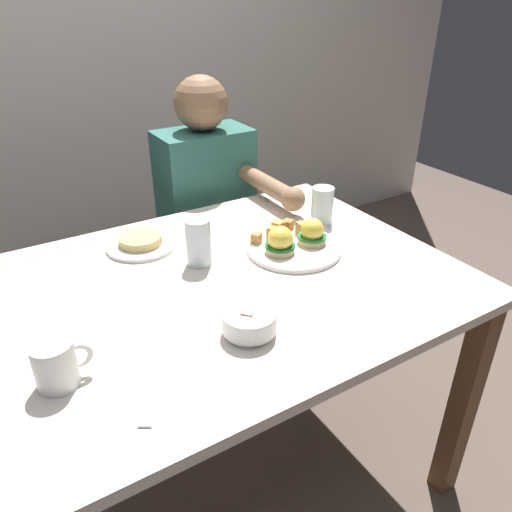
# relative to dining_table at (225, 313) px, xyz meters

# --- Properties ---
(ground_plane) EXTENTS (6.00, 6.00, 0.00)m
(ground_plane) POSITION_rel_dining_table_xyz_m (0.00, 0.00, -0.63)
(ground_plane) COLOR brown
(back_wall) EXTENTS (4.80, 0.10, 2.60)m
(back_wall) POSITION_rel_dining_table_xyz_m (0.00, 1.50, 0.67)
(back_wall) COLOR silver
(back_wall) RESTS_ON ground_plane
(dining_table) EXTENTS (1.20, 0.90, 0.74)m
(dining_table) POSITION_rel_dining_table_xyz_m (0.00, 0.00, 0.00)
(dining_table) COLOR silver
(dining_table) RESTS_ON ground_plane
(eggs_benedict_plate) EXTENTS (0.27, 0.27, 0.09)m
(eggs_benedict_plate) POSITION_rel_dining_table_xyz_m (0.24, 0.04, 0.13)
(eggs_benedict_plate) COLOR white
(eggs_benedict_plate) RESTS_ON dining_table
(fruit_bowl) EXTENTS (0.12, 0.12, 0.06)m
(fruit_bowl) POSITION_rel_dining_table_xyz_m (-0.06, -0.23, 0.14)
(fruit_bowl) COLOR white
(fruit_bowl) RESTS_ON dining_table
(coffee_mug) EXTENTS (0.11, 0.08, 0.09)m
(coffee_mug) POSITION_rel_dining_table_xyz_m (-0.44, -0.17, 0.16)
(coffee_mug) COLOR white
(coffee_mug) RESTS_ON dining_table
(fork) EXTENTS (0.10, 0.14, 0.00)m
(fork) POSITION_rel_dining_table_xyz_m (-0.31, -0.30, 0.11)
(fork) COLOR silver
(fork) RESTS_ON dining_table
(water_glass_near) EXTENTS (0.07, 0.07, 0.13)m
(water_glass_near) POSITION_rel_dining_table_xyz_m (-0.02, 0.11, 0.16)
(water_glass_near) COLOR silver
(water_glass_near) RESTS_ON dining_table
(water_glass_far) EXTENTS (0.07, 0.07, 0.12)m
(water_glass_far) POSITION_rel_dining_table_xyz_m (0.43, 0.14, 0.16)
(water_glass_far) COLOR silver
(water_glass_far) RESTS_ON dining_table
(side_plate) EXTENTS (0.20, 0.20, 0.04)m
(side_plate) POSITION_rel_dining_table_xyz_m (-0.12, 0.28, 0.12)
(side_plate) COLOR white
(side_plate) RESTS_ON dining_table
(diner_person) EXTENTS (0.34, 0.54, 1.14)m
(diner_person) POSITION_rel_dining_table_xyz_m (0.26, 0.60, 0.02)
(diner_person) COLOR #33333D
(diner_person) RESTS_ON ground_plane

